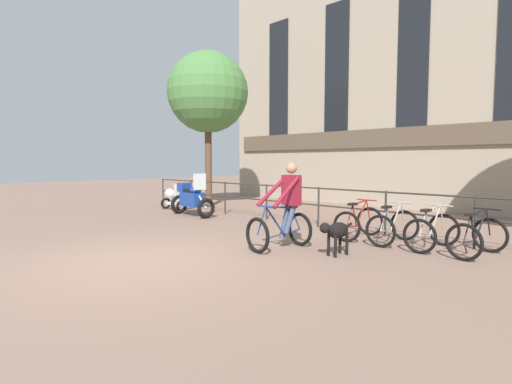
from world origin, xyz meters
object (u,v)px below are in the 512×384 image
(parked_bicycle_near_lamp, at_px, (359,223))
(parked_scooter, at_px, (173,197))
(cyclist_with_bike, at_px, (285,210))
(parked_bicycle_mid_left, at_px, (393,227))
(dog, at_px, (336,231))
(parked_motorcycle, at_px, (192,198))
(parked_bicycle_mid_right, at_px, (432,231))
(parked_bicycle_far_end, at_px, (477,237))

(parked_bicycle_near_lamp, xyz_separation_m, parked_scooter, (-7.38, -0.00, 0.10))
(cyclist_with_bike, bearing_deg, parked_bicycle_mid_left, 63.21)
(dog, distance_m, parked_motorcycle, 6.41)
(cyclist_with_bike, bearing_deg, parked_scooter, 171.45)
(parked_bicycle_near_lamp, xyz_separation_m, parked_bicycle_mid_right, (1.60, 0.00, 0.00))
(parked_bicycle_mid_left, relative_size, parked_scooter, 0.85)
(cyclist_with_bike, relative_size, parked_bicycle_far_end, 1.43)
(parked_motorcycle, bearing_deg, cyclist_with_bike, -103.83)
(parked_bicycle_mid_left, xyz_separation_m, parked_bicycle_mid_right, (0.80, 0.00, -0.00))
(dog, relative_size, parked_motorcycle, 0.53)
(parked_scooter, bearing_deg, parked_motorcycle, -97.21)
(cyclist_with_bike, distance_m, parked_bicycle_far_end, 3.52)
(parked_motorcycle, height_order, parked_scooter, parked_motorcycle)
(parked_bicycle_mid_left, distance_m, parked_scooter, 8.19)
(parked_bicycle_near_lamp, distance_m, parked_bicycle_mid_right, 1.60)
(parked_motorcycle, height_order, parked_bicycle_mid_right, parked_motorcycle)
(parked_bicycle_near_lamp, bearing_deg, parked_scooter, -1.95)
(dog, relative_size, parked_bicycle_near_lamp, 0.79)
(parked_motorcycle, distance_m, parked_bicycle_near_lamp, 5.71)
(parked_bicycle_near_lamp, bearing_deg, parked_motorcycle, 2.16)
(parked_motorcycle, distance_m, parked_bicycle_mid_left, 6.51)
(dog, relative_size, parked_bicycle_mid_right, 0.78)
(parked_motorcycle, relative_size, parked_bicycle_far_end, 1.41)
(parked_motorcycle, relative_size, parked_bicycle_mid_right, 1.46)
(cyclist_with_bike, height_order, parked_bicycle_far_end, cyclist_with_bike)
(parked_scooter, bearing_deg, parked_bicycle_mid_right, -83.59)
(dog, xyz_separation_m, parked_bicycle_mid_right, (1.04, 1.76, -0.09))
(cyclist_with_bike, relative_size, parked_bicycle_near_lamp, 1.50)
(cyclist_with_bike, relative_size, parked_scooter, 1.29)
(parked_bicycle_near_lamp, bearing_deg, parked_bicycle_mid_left, 178.02)
(dog, bearing_deg, parked_bicycle_mid_right, 65.86)
(dog, height_order, parked_bicycle_mid_right, parked_bicycle_mid_right)
(cyclist_with_bike, bearing_deg, parked_motorcycle, 170.78)
(parked_scooter, bearing_deg, parked_bicycle_far_end, -83.59)
(cyclist_with_bike, relative_size, dog, 1.91)
(dog, distance_m, parked_scooter, 8.15)
(parked_scooter, bearing_deg, parked_bicycle_near_lamp, -83.58)
(cyclist_with_bike, bearing_deg, parked_bicycle_near_lamp, 82.62)
(parked_scooter, bearing_deg, parked_bicycle_mid_left, -83.58)
(dog, distance_m, parked_bicycle_mid_left, 1.78)
(parked_bicycle_mid_left, xyz_separation_m, parked_bicycle_far_end, (1.60, 0.00, -0.00))
(parked_motorcycle, xyz_separation_m, parked_bicycle_near_lamp, (5.69, 0.41, -0.20))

